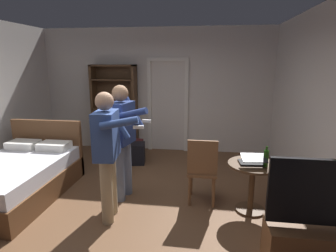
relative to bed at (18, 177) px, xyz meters
The scene contains 15 objects.
ground_plane 1.74m from the bed, ahead, with size 6.24×6.24×0.00m, color brown.
wall_back 3.33m from the bed, 57.52° to the left, with size 5.44×0.12×2.78m, color silver.
wall_right 4.49m from the bed, ahead, with size 0.12×5.91×2.78m, color silver.
doorway_frame 3.38m from the bed, 52.39° to the left, with size 0.93×0.08×2.13m.
bed is the anchor object (origin of this frame).
bookshelf 2.67m from the bed, 72.27° to the left, with size 1.02×0.32×1.98m.
tv_flatscreen 4.15m from the bed, 15.97° to the right, with size 1.09×0.40×1.21m.
side_table 3.52m from the bed, ahead, with size 0.68×0.68×0.70m.
laptop 3.52m from the bed, ahead, with size 0.35×0.36×0.16m.
bottle_on_table 3.69m from the bed, ahead, with size 0.06×0.06×0.27m.
wooden_chair 2.85m from the bed, ahead, with size 0.42×0.42×0.99m.
person_blue_shirt 1.82m from the bed, 13.98° to the right, with size 0.69×0.61×1.69m.
person_striped_shirt 1.80m from the bed, ahead, with size 0.69×0.68×1.72m.
suitcase_dark 2.23m from the bed, 55.42° to the left, with size 0.52×0.37×0.42m, color #4C1919.
suitcase_small 2.10m from the bed, 49.81° to the left, with size 0.57×0.36×0.42m, color black.
Camera 1 is at (1.17, -3.37, 2.05)m, focal length 29.48 mm.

